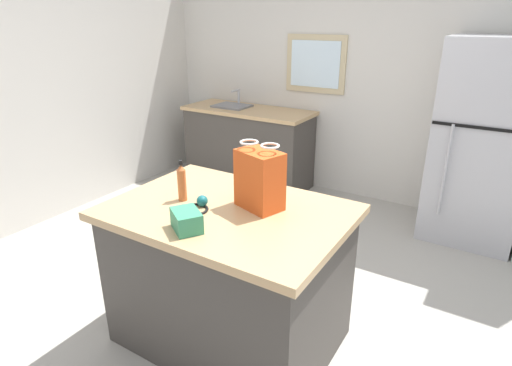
{
  "coord_description": "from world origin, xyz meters",
  "views": [
    {
      "loc": [
        1.17,
        -2.1,
        1.87
      ],
      "look_at": [
        -0.08,
        -0.09,
        0.93
      ],
      "focal_mm": 29.58,
      "sensor_mm": 36.0,
      "label": 1
    }
  ],
  "objects": [
    {
      "name": "ground",
      "position": [
        0.0,
        0.0,
        0.0
      ],
      "size": [
        6.24,
        6.24,
        0.0
      ],
      "primitive_type": "plane",
      "color": "#ADA89E"
    },
    {
      "name": "back_wall",
      "position": [
        -0.01,
        2.25,
        1.28
      ],
      "size": [
        5.2,
        0.13,
        2.55
      ],
      "color": "silver",
      "rests_on": "ground"
    },
    {
      "name": "left_wall",
      "position": [
        -2.6,
        0.0,
        1.28
      ],
      "size": [
        0.1,
        4.51,
        2.55
      ],
      "color": "silver",
      "rests_on": "ground"
    },
    {
      "name": "kitchen_island",
      "position": [
        -0.08,
        -0.39,
        0.45
      ],
      "size": [
        1.32,
        0.94,
        0.88
      ],
      "color": "#423D38",
      "rests_on": "ground"
    },
    {
      "name": "refrigerator",
      "position": [
        0.99,
        1.84,
        0.87
      ],
      "size": [
        0.75,
        0.71,
        1.73
      ],
      "color": "#B7B7BC",
      "rests_on": "ground"
    },
    {
      "name": "sink_counter",
      "position": [
        -1.42,
        1.89,
        0.46
      ],
      "size": [
        1.5,
        0.6,
        1.08
      ],
      "color": "#423D38",
      "rests_on": "ground"
    },
    {
      "name": "shopping_bag",
      "position": [
        0.07,
        -0.28,
        1.05
      ],
      "size": [
        0.29,
        0.24,
        0.37
      ],
      "color": "#DB511E",
      "rests_on": "kitchen_island"
    },
    {
      "name": "small_box",
      "position": [
        -0.1,
        -0.7,
        0.93
      ],
      "size": [
        0.21,
        0.2,
        0.1
      ],
      "primitive_type": "cube",
      "rotation": [
        0.0,
        0.0,
        -0.59
      ],
      "color": "#388E66",
      "rests_on": "kitchen_island"
    },
    {
      "name": "bottle",
      "position": [
        -0.36,
        -0.43,
        0.99
      ],
      "size": [
        0.05,
        0.05,
        0.24
      ],
      "color": "#C66633",
      "rests_on": "kitchen_island"
    },
    {
      "name": "ear_defenders",
      "position": [
        -0.21,
        -0.51,
        0.91
      ],
      "size": [
        0.15,
        0.2,
        0.06
      ],
      "color": "black",
      "rests_on": "kitchen_island"
    }
  ]
}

